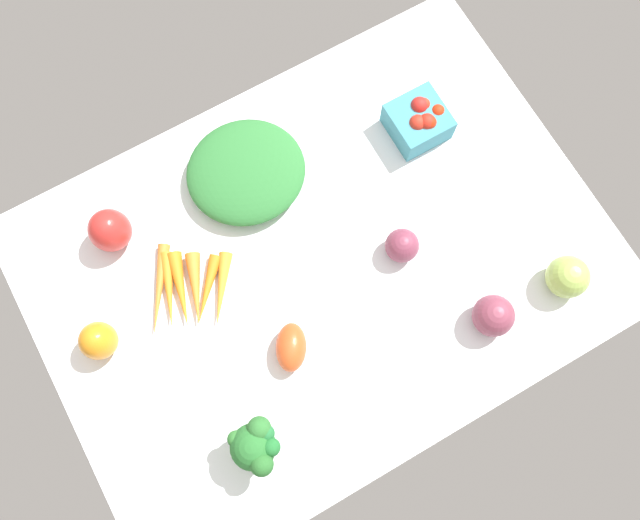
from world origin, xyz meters
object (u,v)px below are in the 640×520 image
roma_tomato (291,347)px  red_onion_near_basket (493,316)px  heirloom_tomato_green (568,277)px  leafy_greens_clump (246,172)px  broccoli_head (255,446)px  bell_pepper_red (110,230)px  bell_pepper_orange (98,341)px  carrot_bunch (188,290)px  berry_basket (419,121)px  red_onion_center (402,246)px

roma_tomato → red_onion_near_basket: 36.04cm
heirloom_tomato_green → leafy_greens_clump: bearing=-48.9°
heirloom_tomato_green → broccoli_head: broccoli_head is taller
broccoli_head → bell_pepper_red: bearing=-83.2°
red_onion_near_basket → leafy_greens_clump: (25.18, -45.82, -0.83)cm
red_onion_near_basket → bell_pepper_orange: bearing=-25.8°
broccoli_head → leafy_greens_clump: broccoli_head is taller
bell_pepper_orange → carrot_bunch: 17.71cm
berry_basket → heirloom_tomato_green: size_ratio=1.33×
roma_tomato → red_onion_near_basket: (-33.68, 12.80, 1.05)cm
broccoli_head → red_onion_near_basket: bearing=178.7°
roma_tomato → berry_basket: 49.31cm
carrot_bunch → red_onion_center: bearing=161.9°
heirloom_tomato_green → red_onion_center: heirloom_tomato_green is taller
heirloom_tomato_green → broccoli_head: (61.99, -1.73, 3.42)cm
berry_basket → carrot_bunch: size_ratio=0.50×
carrot_bunch → bell_pepper_red: size_ratio=2.20×
red_onion_near_basket → carrot_bunch: 54.78cm
red_onion_center → leafy_greens_clump: (18.00, -26.81, -0.22)cm
roma_tomato → heirloom_tomato_green: bearing=105.3°
heirloom_tomato_green → red_onion_near_basket: bearing=-2.5°
berry_basket → broccoli_head: size_ratio=0.94×
berry_basket → broccoli_head: bearing=34.3°
red_onion_near_basket → carrot_bunch: bearing=-34.9°
bell_pepper_orange → berry_basket: bell_pepper_orange is taller
berry_basket → red_onion_center: berry_basket is taller
berry_basket → leafy_greens_clump: 34.37cm
bell_pepper_orange → carrot_bunch: size_ratio=0.40×
red_onion_center → roma_tomato: bearing=13.2°
berry_basket → bell_pepper_red: 61.07cm
heirloom_tomato_green → red_onion_near_basket: heirloom_tomato_green is taller
berry_basket → heirloom_tomato_green: bearing=100.1°
heirloom_tomato_green → berry_basket: bearing=-79.9°
broccoli_head → leafy_greens_clump: bearing=-115.6°
broccoli_head → red_onion_center: bearing=-155.5°
bell_pepper_orange → red_onion_near_basket: (-62.34, 30.13, -0.33)cm
red_onion_center → berry_basket: bearing=-128.6°
bell_pepper_orange → broccoli_head: bearing=118.5°
leafy_greens_clump → red_onion_center: bearing=123.9°
red_onion_center → bell_pepper_orange: bearing=-11.4°
berry_basket → leafy_greens_clump: berry_basket is taller
bell_pepper_orange → bell_pepper_red: size_ratio=0.88×
berry_basket → heirloom_tomato_green: heirloom_tomato_green is taller
roma_tomato → berry_basket: (-42.08, -25.70, 0.94)cm
bell_pepper_orange → red_onion_near_basket: bearing=154.2°
red_onion_center → red_onion_near_basket: bearing=110.7°
berry_basket → carrot_bunch: (53.29, 7.20, -2.35)cm
red_onion_center → leafy_greens_clump: 32.29cm
broccoli_head → berry_basket: bearing=-145.7°
bell_pepper_orange → red_onion_near_basket: size_ratio=1.09×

